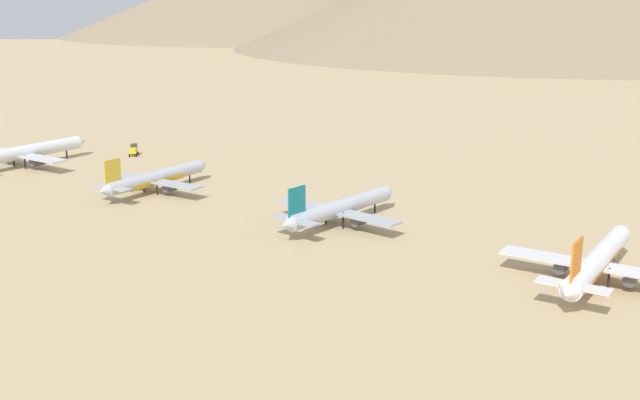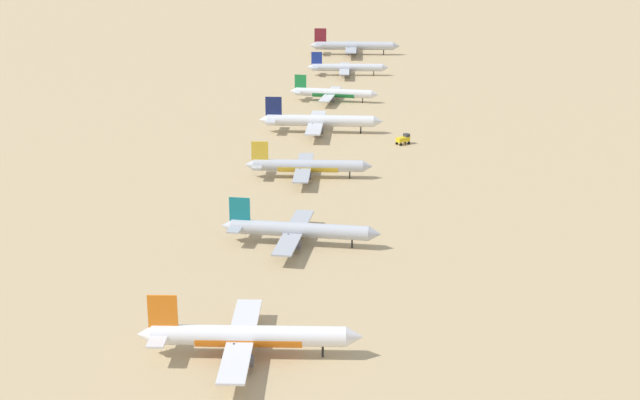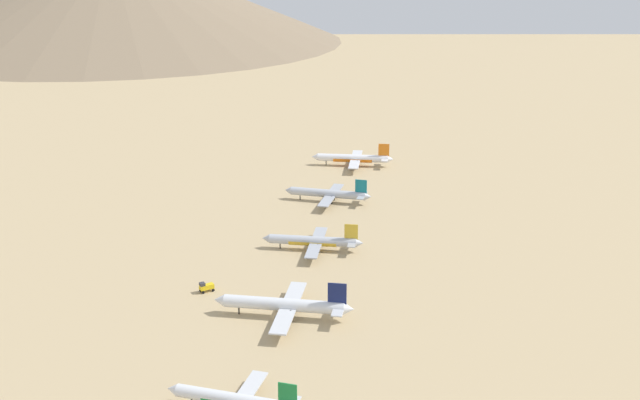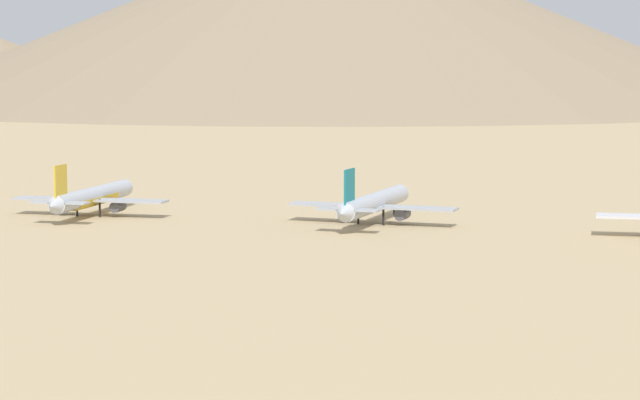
% 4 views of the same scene
% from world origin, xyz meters
% --- Properties ---
extents(parked_jet_1, '(43.32, 35.45, 12.54)m').
position_xyz_m(parked_jet_1, '(-11.48, -120.83, 4.22)').
color(parked_jet_1, '#B2B7C1').
rests_on(parked_jet_1, ground).
extents(parked_jet_2, '(42.38, 34.45, 12.22)m').
position_xyz_m(parked_jet_2, '(-8.72, -59.30, 4.07)').
color(parked_jet_2, '#B2B7C1').
rests_on(parked_jet_2, ground).
extents(desert_hill_3, '(675.23, 675.23, 136.93)m').
position_xyz_m(desert_hill_3, '(689.52, 5.34, 68.47)').
color(desert_hill_3, '#8C775B').
rests_on(desert_hill_3, ground).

